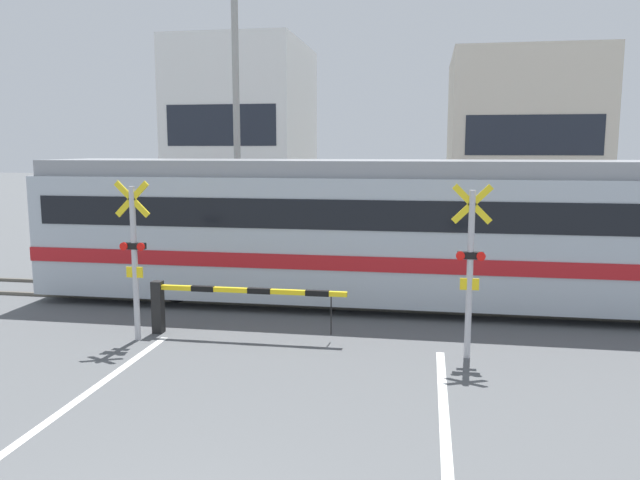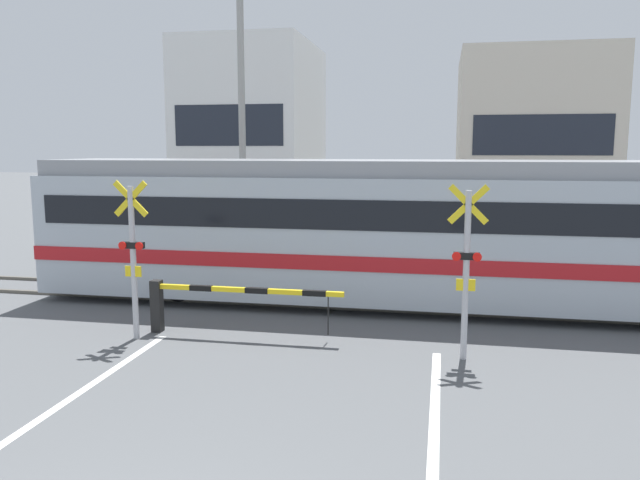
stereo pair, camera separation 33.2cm
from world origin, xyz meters
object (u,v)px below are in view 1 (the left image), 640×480
Objects in this scene: crossing_signal_left at (134,254)px; crossing_signal_right at (470,264)px; crossing_barrier_near at (207,299)px; crossing_barrier_far at (408,253)px; commuter_train at (404,228)px.

crossing_signal_right is (6.10, 0.00, 0.00)m from crossing_signal_left.
crossing_signal_left is (-1.21, -0.50, 0.93)m from crossing_barrier_near.
crossing_signal_left is at bearing -127.14° from crossing_barrier_far.
crossing_signal_left and crossing_signal_right have the same top height.
crossing_signal_left is (-4.89, -6.46, 0.93)m from crossing_barrier_far.
commuter_train is 5.64× the size of crossing_signal_right.
commuter_train reaches higher than crossing_barrier_near.
crossing_barrier_far is at bearing 58.34° from crossing_barrier_near.
crossing_signal_right is at bearing -79.36° from crossing_barrier_far.
crossing_barrier_near is 1.61m from crossing_signal_left.
commuter_train reaches higher than crossing_signal_left.
crossing_signal_right is at bearing -5.79° from crossing_barrier_near.
commuter_train is at bearing 36.67° from crossing_signal_left.
crossing_signal_right is (1.21, -6.46, 0.93)m from crossing_barrier_far.
commuter_train is 3.82m from crossing_signal_right.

